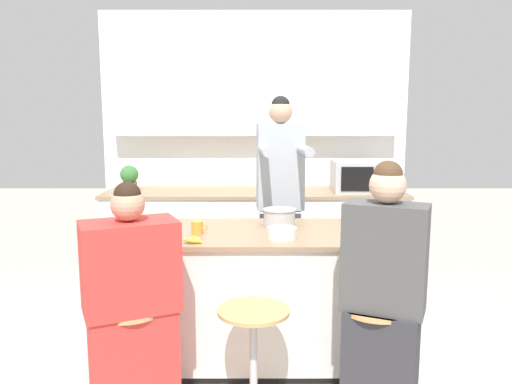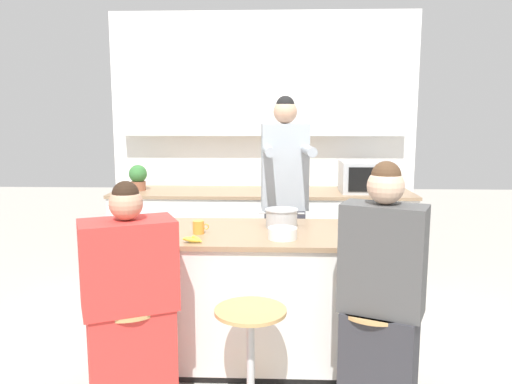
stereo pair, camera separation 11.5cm
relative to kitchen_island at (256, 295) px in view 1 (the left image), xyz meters
name	(u,v)px [view 1 (the left image)]	position (x,y,z in m)	size (l,w,h in m)	color
ground_plane	(256,357)	(0.00, 0.00, -0.45)	(16.00, 16.00, 0.00)	#B2ADA3
wall_back	(257,126)	(0.00, 1.97, 1.09)	(3.15, 0.22, 2.70)	white
back_counter	(257,236)	(0.00, 1.63, 0.01)	(2.93, 0.71, 0.92)	white
kitchen_island	(256,295)	(0.00, 0.00, 0.00)	(1.68, 0.82, 0.90)	black
bar_stool_leftmost	(134,354)	(-0.67, -0.66, -0.10)	(0.39, 0.39, 0.63)	tan
bar_stool_center	(255,357)	(0.00, -0.68, -0.10)	(0.39, 0.39, 0.63)	tan
bar_stool_rightmost	(377,353)	(0.67, -0.64, -0.10)	(0.39, 0.39, 0.63)	tan
person_cooking	(282,211)	(0.20, 0.65, 0.45)	(0.40, 0.61, 1.81)	#383842
person_wrapped_blanket	(134,312)	(-0.65, -0.69, 0.16)	(0.57, 0.46, 1.32)	red
person_seated_near	(385,306)	(0.69, -0.69, 0.20)	(0.48, 0.40, 1.43)	#333338
cooking_pot	(281,218)	(0.17, 0.11, 0.51)	(0.31, 0.23, 0.13)	#B7BABC
fruit_bowl	(141,232)	(-0.72, -0.20, 0.48)	(0.19, 0.19, 0.08)	#B7BABC
mixing_bowl_steel	(284,233)	(0.18, -0.20, 0.48)	(0.18, 0.18, 0.07)	white
coffee_cup_near	(199,228)	(-0.37, -0.09, 0.49)	(0.11, 0.07, 0.09)	orange
banana_bunch	(194,240)	(-0.37, -0.32, 0.46)	(0.13, 0.10, 0.04)	yellow
microwave	(360,177)	(1.01, 1.58, 0.61)	(0.49, 0.39, 0.30)	#B2B5B7
potted_plant	(132,177)	(-1.23, 1.63, 0.60)	(0.18, 0.18, 0.25)	#93563D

